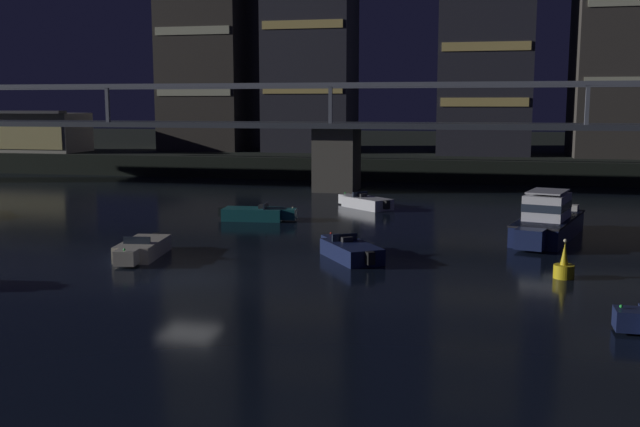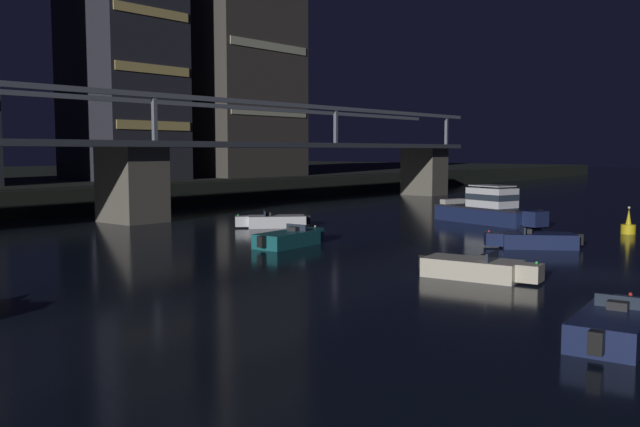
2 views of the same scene
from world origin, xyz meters
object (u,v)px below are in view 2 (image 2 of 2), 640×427
(cabin_cruiser_near_left, at_px, (489,209))
(speedboat_near_right, at_px, (477,269))
(river_bridge, at_px, (132,162))
(channel_buoy, at_px, (628,226))
(tower_central, at_px, (122,44))
(speedboat_near_center, at_px, (273,221))
(speedboat_mid_right, at_px, (615,326))
(speedboat_far_left, at_px, (534,240))
(tower_east_tall, at_px, (242,17))
(speedboat_far_center, at_px, (289,239))

(cabin_cruiser_near_left, xyz_separation_m, speedboat_near_right, (-20.25, -9.59, -0.64))
(river_bridge, distance_m, cabin_cruiser_near_left, 26.48)
(channel_buoy, bearing_deg, river_bridge, 117.94)
(tower_central, height_order, speedboat_near_center, tower_central)
(cabin_cruiser_near_left, distance_m, speedboat_near_center, 15.76)
(speedboat_mid_right, height_order, speedboat_far_left, same)
(channel_buoy, bearing_deg, speedboat_near_center, 120.91)
(river_bridge, distance_m, tower_east_tall, 37.64)
(river_bridge, height_order, speedboat_far_left, river_bridge)
(speedboat_near_center, relative_size, speedboat_near_right, 0.86)
(speedboat_mid_right, xyz_separation_m, speedboat_far_left, (16.22, 9.22, 0.00))
(speedboat_near_right, height_order, channel_buoy, channel_buoy)
(tower_east_tall, relative_size, speedboat_near_right, 7.36)
(tower_east_tall, height_order, speedboat_near_center, tower_east_tall)
(speedboat_far_left, distance_m, channel_buoy, 10.12)
(river_bridge, bearing_deg, speedboat_far_left, -77.69)
(speedboat_near_right, bearing_deg, tower_east_tall, 56.17)
(tower_central, distance_m, speedboat_far_left, 51.08)
(tower_central, relative_size, speedboat_near_right, 5.48)
(cabin_cruiser_near_left, distance_m, speedboat_mid_right, 31.23)
(speedboat_far_center, bearing_deg, speedboat_near_right, -99.47)
(speedboat_near_right, bearing_deg, river_bridge, 82.38)
(tower_east_tall, relative_size, channel_buoy, 21.89)
(speedboat_near_right, relative_size, speedboat_mid_right, 1.00)
(tower_east_tall, xyz_separation_m, speedboat_near_center, (-24.17, -28.60, -20.90))
(speedboat_near_right, bearing_deg, speedboat_mid_right, -129.20)
(speedboat_near_center, xyz_separation_m, channel_buoy, (11.91, -19.90, 0.06))
(tower_east_tall, bearing_deg, speedboat_far_left, -115.51)
(speedboat_far_left, xyz_separation_m, speedboat_far_center, (-8.14, 10.69, 0.00))
(speedboat_mid_right, bearing_deg, channel_buoy, 15.41)
(channel_buoy, bearing_deg, tower_east_tall, 75.82)
(tower_east_tall, xyz_separation_m, channel_buoy, (-12.26, -48.50, -20.84))
(tower_central, bearing_deg, river_bridge, -122.62)
(tower_central, bearing_deg, speedboat_near_center, -105.59)
(cabin_cruiser_near_left, relative_size, speedboat_far_left, 1.96)
(cabin_cruiser_near_left, relative_size, speedboat_near_center, 2.07)
(speedboat_far_left, distance_m, speedboat_far_center, 13.43)
(speedboat_far_center, bearing_deg, tower_east_tall, 49.74)
(cabin_cruiser_near_left, height_order, speedboat_near_right, cabin_cruiser_near_left)
(speedboat_mid_right, bearing_deg, tower_east_tall, 55.42)
(river_bridge, height_order, speedboat_near_right, river_bridge)
(speedboat_mid_right, bearing_deg, speedboat_far_left, 29.61)
(river_bridge, bearing_deg, speedboat_far_center, -96.30)
(speedboat_near_right, distance_m, speedboat_far_left, 10.41)
(speedboat_mid_right, bearing_deg, speedboat_near_right, 50.80)
(tower_east_tall, distance_m, channel_buoy, 54.19)
(cabin_cruiser_near_left, bearing_deg, channel_buoy, -90.56)
(tower_central, xyz_separation_m, tower_east_tall, (15.74, -1.61, 4.93))
(speedboat_near_center, bearing_deg, speedboat_mid_right, -117.69)
(cabin_cruiser_near_left, bearing_deg, speedboat_far_center, 170.69)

